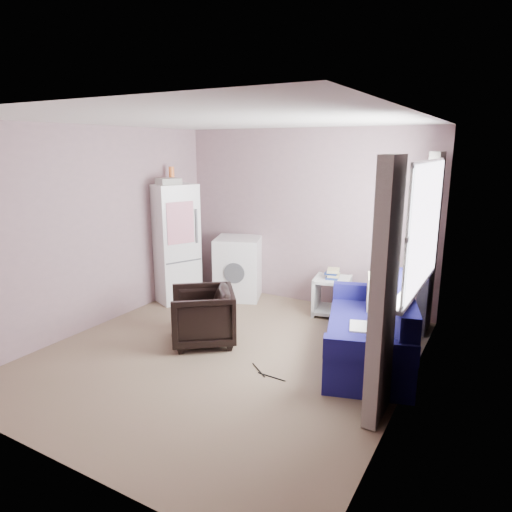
{
  "coord_description": "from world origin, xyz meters",
  "views": [
    {
      "loc": [
        2.6,
        -3.9,
        2.25
      ],
      "look_at": [
        0.05,
        0.6,
        1.0
      ],
      "focal_mm": 32.0,
      "sensor_mm": 36.0,
      "label": 1
    }
  ],
  "objects_px": {
    "side_table": "(332,293)",
    "sofa": "(373,333)",
    "armchair": "(203,313)",
    "washing_machine": "(238,266)",
    "fridge": "(174,242)"
  },
  "relations": [
    {
      "from": "armchair",
      "to": "side_table",
      "type": "bearing_deg",
      "value": 110.96
    },
    {
      "from": "side_table",
      "to": "armchair",
      "type": "bearing_deg",
      "value": -121.23
    },
    {
      "from": "armchair",
      "to": "sofa",
      "type": "height_order",
      "value": "sofa"
    },
    {
      "from": "armchair",
      "to": "fridge",
      "type": "distance_m",
      "value": 1.77
    },
    {
      "from": "armchair",
      "to": "fridge",
      "type": "bearing_deg",
      "value": -167.86
    },
    {
      "from": "side_table",
      "to": "sofa",
      "type": "distance_m",
      "value": 1.37
    },
    {
      "from": "fridge",
      "to": "sofa",
      "type": "xyz_separation_m",
      "value": [
        3.14,
        -0.53,
        -0.58
      ]
    },
    {
      "from": "fridge",
      "to": "side_table",
      "type": "relative_size",
      "value": 3.05
    },
    {
      "from": "armchair",
      "to": "washing_machine",
      "type": "height_order",
      "value": "washing_machine"
    },
    {
      "from": "armchair",
      "to": "washing_machine",
      "type": "distance_m",
      "value": 1.72
    },
    {
      "from": "armchair",
      "to": "side_table",
      "type": "height_order",
      "value": "armchair"
    },
    {
      "from": "armchair",
      "to": "side_table",
      "type": "relative_size",
      "value": 1.12
    },
    {
      "from": "sofa",
      "to": "washing_machine",
      "type": "bearing_deg",
      "value": 138.48
    },
    {
      "from": "armchair",
      "to": "sofa",
      "type": "xyz_separation_m",
      "value": [
        1.84,
        0.56,
        -0.06
      ]
    },
    {
      "from": "side_table",
      "to": "sofa",
      "type": "bearing_deg",
      "value": -51.15
    }
  ]
}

